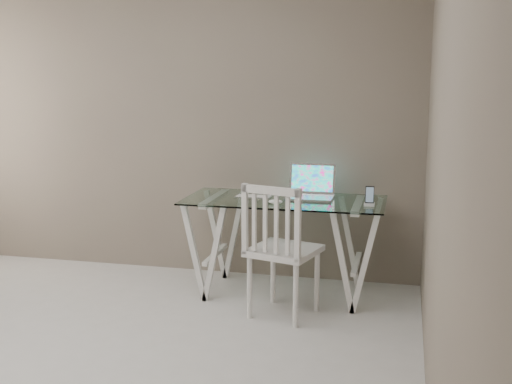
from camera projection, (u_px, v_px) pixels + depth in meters
The scene contains 7 objects.
room at pixel (14, 66), 3.16m from camera, with size 4.50×4.52×2.71m.
desk at pixel (284, 246), 4.89m from camera, with size 1.50×0.70×0.75m.
chair at pixel (279, 245), 4.37m from camera, with size 0.54×0.54×0.95m.
laptop at pixel (311, 189), 4.90m from camera, with size 0.36×0.30×0.25m.
keyboard at pixel (254, 196), 4.92m from camera, with size 0.28×0.12×0.01m, color silver.
mouse at pixel (275, 202), 4.65m from camera, with size 0.10×0.06×0.03m, color white.
phone_dock at pixel (370, 200), 4.59m from camera, with size 0.07×0.07×0.14m.
Camera 1 is at (1.84, -2.84, 1.68)m, focal length 45.00 mm.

